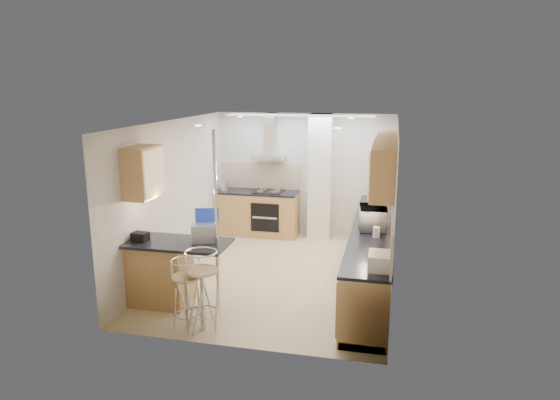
% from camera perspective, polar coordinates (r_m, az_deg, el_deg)
% --- Properties ---
extents(ground, '(4.80, 4.80, 0.00)m').
position_cam_1_polar(ground, '(8.34, -0.13, -8.46)').
color(ground, '#D3BB8C').
rests_on(ground, ground).
extents(room_shell, '(3.64, 4.84, 2.51)m').
position_cam_1_polar(room_shell, '(8.20, 2.66, 2.38)').
color(room_shell, beige).
rests_on(room_shell, ground).
extents(right_counter, '(0.63, 4.40, 0.92)m').
position_cam_1_polar(right_counter, '(8.00, 10.45, -6.13)').
color(right_counter, '#A88043').
rests_on(right_counter, ground).
extents(back_counter, '(1.70, 0.63, 0.92)m').
position_cam_1_polar(back_counter, '(10.36, -2.66, -1.45)').
color(back_counter, '#A88043').
rests_on(back_counter, ground).
extents(peninsula, '(1.47, 0.72, 0.94)m').
position_cam_1_polar(peninsula, '(7.23, -11.58, -8.20)').
color(peninsula, '#A88043').
rests_on(peninsula, ground).
extents(microwave, '(0.47, 0.64, 0.33)m').
position_cam_1_polar(microwave, '(7.71, 10.59, -2.02)').
color(microwave, white).
rests_on(microwave, right_counter).
extents(laptop, '(0.42, 0.36, 0.24)m').
position_cam_1_polar(laptop, '(7.00, -8.61, -3.71)').
color(laptop, '#AAACB3').
rests_on(laptop, peninsula).
extents(bag, '(0.24, 0.18, 0.12)m').
position_cam_1_polar(bag, '(7.22, -15.69, -4.05)').
color(bag, black).
rests_on(bag, peninsula).
extents(bar_stool_near, '(0.39, 0.39, 0.95)m').
position_cam_1_polar(bar_stool_near, '(6.53, -10.62, -10.58)').
color(bar_stool_near, tan).
rests_on(bar_stool_near, ground).
extents(bar_stool_end, '(0.61, 0.61, 1.07)m').
position_cam_1_polar(bar_stool_end, '(6.46, -8.86, -10.20)').
color(bar_stool_end, tan).
rests_on(bar_stool_end, ground).
extents(jar_a, '(0.15, 0.15, 0.20)m').
position_cam_1_polar(jar_a, '(8.20, 10.41, -1.57)').
color(jar_a, silver).
rests_on(jar_a, right_counter).
extents(jar_b, '(0.14, 0.14, 0.14)m').
position_cam_1_polar(jar_b, '(8.56, 10.29, -1.14)').
color(jar_b, silver).
rests_on(jar_b, right_counter).
extents(jar_c, '(0.17, 0.17, 0.19)m').
position_cam_1_polar(jar_c, '(7.66, 10.26, -2.65)').
color(jar_c, beige).
rests_on(jar_c, right_counter).
extents(jar_d, '(0.13, 0.13, 0.15)m').
position_cam_1_polar(jar_d, '(7.31, 10.95, -3.62)').
color(jar_d, white).
rests_on(jar_d, right_counter).
extents(bread_bin, '(0.29, 0.37, 0.19)m').
position_cam_1_polar(bread_bin, '(6.09, 11.44, -6.86)').
color(bread_bin, silver).
rests_on(bread_bin, right_counter).
extents(kettle, '(0.16, 0.16, 0.20)m').
position_cam_1_polar(kettle, '(10.31, -6.41, 1.60)').
color(kettle, silver).
rests_on(kettle, back_counter).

